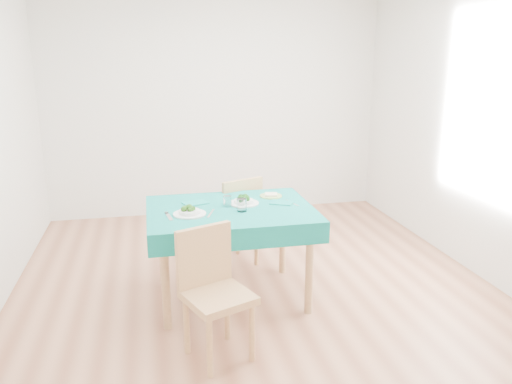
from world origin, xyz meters
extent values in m
cube|color=brown|center=(0.00, 0.00, -0.01)|extent=(4.00, 4.50, 0.02)
cube|color=silver|center=(0.00, 2.25, 1.35)|extent=(4.00, 0.02, 2.70)
cube|color=silver|center=(0.00, -2.25, 1.35)|extent=(4.00, 0.02, 2.70)
cube|color=silver|center=(2.00, 0.00, 1.35)|extent=(0.02, 4.50, 2.70)
cube|color=#096A62|center=(-0.22, -0.09, 0.38)|extent=(1.27, 0.96, 0.76)
cube|color=#AA7E4F|center=(-0.44, -0.89, 0.49)|extent=(0.52, 0.54, 0.97)
cube|color=#AA7E4F|center=(-0.10, 0.59, 0.50)|extent=(0.54, 0.56, 1.01)
cube|color=silver|center=(-0.70, -0.21, 0.76)|extent=(0.05, 0.20, 0.00)
cube|color=silver|center=(-0.39, -0.20, 0.76)|extent=(0.08, 0.20, 0.00)
cube|color=silver|center=(-0.17, 0.00, 0.76)|extent=(0.03, 0.20, 0.00)
cube|color=silver|center=(0.28, -0.07, 0.76)|extent=(0.06, 0.19, 0.00)
cube|color=#0D756C|center=(-0.48, 0.09, 0.76)|extent=(0.22, 0.19, 0.01)
cube|color=#0D756C|center=(0.20, -0.05, 0.76)|extent=(0.22, 0.19, 0.01)
cylinder|color=white|center=(-0.24, -0.04, 0.80)|extent=(0.06, 0.06, 0.08)
cylinder|color=white|center=(-0.15, -0.18, 0.81)|extent=(0.08, 0.08, 0.10)
cylinder|color=#99BF5D|center=(0.16, 0.16, 0.76)|extent=(0.19, 0.19, 0.01)
cube|color=beige|center=(0.16, 0.16, 0.78)|extent=(0.12, 0.12, 0.02)
camera|label=1|loc=(-0.81, -3.73, 1.91)|focal=35.00mm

